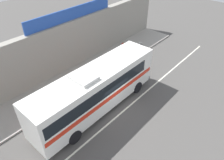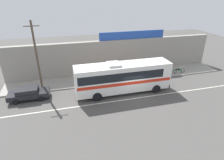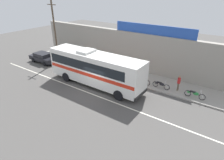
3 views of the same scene
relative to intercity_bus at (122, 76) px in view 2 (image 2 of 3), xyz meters
name	(u,v)px [view 2 (image 2 of 3)]	position (x,y,z in m)	size (l,w,h in m)	color
ground_plane	(132,95)	(0.96, -0.99, -2.06)	(70.00, 70.00, 0.00)	#4F4C49
sidewalk_slab	(119,77)	(0.96, 4.21, -1.99)	(30.00, 3.60, 0.14)	gray
storefront_facade	(115,56)	(0.96, 6.36, 0.34)	(30.00, 0.70, 4.80)	gray
storefront_billboard	(132,35)	(3.50, 6.36, 3.29)	(9.67, 0.12, 1.10)	#234CAD
road_center_stripe	(135,98)	(0.96, -1.79, -2.06)	(30.00, 0.14, 0.01)	silver
intercity_bus	(122,76)	(0.00, 0.00, 0.00)	(11.09, 2.63, 3.78)	white
parked_car	(29,93)	(-10.51, 1.20, -1.33)	(4.34, 1.86, 1.37)	black
utility_pole	(37,57)	(-9.18, 2.78, 2.28)	(1.60, 0.22, 8.15)	brown
motorcycle_blue	(179,70)	(9.68, 3.08, -1.50)	(1.93, 0.56, 0.94)	black
motorcycle_red	(158,73)	(6.30, 3.10, -1.50)	(1.86, 0.56, 0.94)	black
motorcycle_black	(145,75)	(4.24, 2.90, -1.50)	(1.84, 0.56, 0.94)	black
pedestrian_far_right	(166,67)	(7.91, 3.69, -0.98)	(0.30, 0.48, 1.63)	brown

